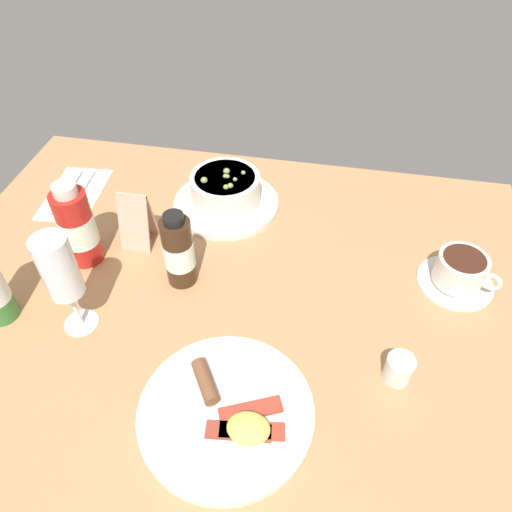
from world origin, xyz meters
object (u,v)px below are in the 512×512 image
(porridge_bowl, at_px, (226,192))
(wine_glass, at_px, (60,271))
(menu_card, at_px, (136,219))
(breakfast_plate, at_px, (228,413))
(sauce_bottle_brown, at_px, (179,251))
(coffee_cup, at_px, (460,272))
(sauce_bottle_red, at_px, (78,227))
(creamer_jug, at_px, (399,368))
(cutlery_setting, at_px, (73,194))

(porridge_bowl, relative_size, wine_glass, 1.16)
(menu_card, bearing_deg, breakfast_plate, 127.65)
(porridge_bowl, height_order, breakfast_plate, porridge_bowl)
(sauce_bottle_brown, bearing_deg, porridge_bowl, -97.76)
(wine_glass, height_order, breakfast_plate, wine_glass)
(coffee_cup, xyz_separation_m, wine_glass, (0.62, 0.21, 0.10))
(sauce_bottle_brown, height_order, breakfast_plate, sauce_bottle_brown)
(wine_glass, bearing_deg, porridge_bowl, -115.69)
(sauce_bottle_red, distance_m, breakfast_plate, 0.43)
(menu_card, bearing_deg, sauce_bottle_brown, 143.47)
(wine_glass, relative_size, menu_card, 1.64)
(coffee_cup, xyz_separation_m, creamer_jug, (0.11, 0.21, -0.01))
(sauce_bottle_brown, distance_m, breakfast_plate, 0.29)
(porridge_bowl, xyz_separation_m, creamer_jug, (-0.35, 0.35, -0.01))
(porridge_bowl, relative_size, breakfast_plate, 0.88)
(creamer_jug, bearing_deg, menu_card, -23.69)
(creamer_jug, relative_size, sauce_bottle_brown, 0.34)
(wine_glass, xyz_separation_m, sauce_bottle_red, (0.06, -0.15, -0.05))
(porridge_bowl, xyz_separation_m, sauce_bottle_red, (0.22, 0.20, 0.04))
(porridge_bowl, distance_m, creamer_jug, 0.49)
(cutlery_setting, bearing_deg, sauce_bottle_brown, 147.96)
(wine_glass, relative_size, breakfast_plate, 0.76)
(coffee_cup, bearing_deg, sauce_bottle_brown, 9.43)
(wine_glass, relative_size, sauce_bottle_brown, 1.26)
(breakfast_plate, bearing_deg, coffee_cup, -136.83)
(porridge_bowl, xyz_separation_m, wine_glass, (0.17, 0.35, 0.09))
(coffee_cup, xyz_separation_m, breakfast_plate, (0.34, 0.32, -0.02))
(porridge_bowl, height_order, sauce_bottle_red, sauce_bottle_red)
(porridge_bowl, bearing_deg, wine_glass, 64.31)
(porridge_bowl, relative_size, coffee_cup, 1.65)
(sauce_bottle_brown, xyz_separation_m, breakfast_plate, (-0.14, 0.24, -0.06))
(cutlery_setting, distance_m, creamer_jug, 0.76)
(cutlery_setting, height_order, menu_card, menu_card)
(porridge_bowl, xyz_separation_m, coffee_cup, (-0.45, 0.14, -0.01))
(porridge_bowl, bearing_deg, coffee_cup, 163.18)
(cutlery_setting, relative_size, creamer_jug, 3.86)
(breakfast_plate, bearing_deg, menu_card, -52.35)
(coffee_cup, xyz_separation_m, menu_card, (0.59, -0.00, 0.03))
(breakfast_plate, distance_m, menu_card, 0.41)
(creamer_jug, xyz_separation_m, breakfast_plate, (0.24, 0.11, -0.01))
(menu_card, bearing_deg, porridge_bowl, -135.44)
(porridge_bowl, relative_size, cutlery_setting, 1.12)
(wine_glass, bearing_deg, sauce_bottle_red, -69.21)
(coffee_cup, relative_size, creamer_jug, 2.63)
(coffee_cup, bearing_deg, sauce_bottle_red, 5.19)
(cutlery_setting, xyz_separation_m, sauce_bottle_red, (-0.11, 0.17, 0.07))
(creamer_jug, height_order, menu_card, menu_card)
(menu_card, bearing_deg, sauce_bottle_red, 36.61)
(creamer_jug, distance_m, sauce_bottle_red, 0.59)
(sauce_bottle_red, height_order, menu_card, sauce_bottle_red)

